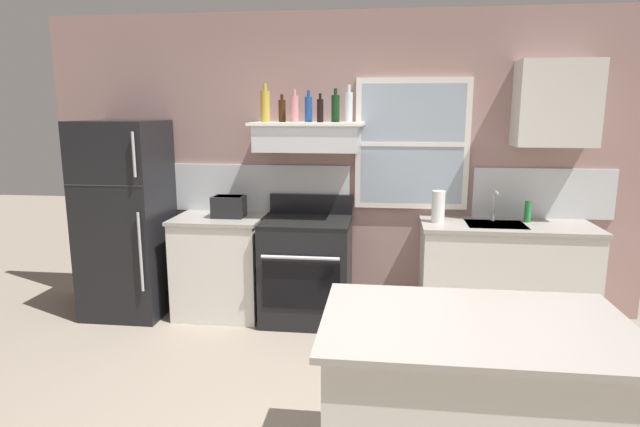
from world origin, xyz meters
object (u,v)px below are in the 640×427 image
(stove_range, at_px, (307,269))
(bottle_blue_liqueur, at_px, (309,109))
(refrigerator, at_px, (126,219))
(dish_soap_bottle, at_px, (528,212))
(bottle_clear_tall, at_px, (349,107))
(bottle_champagne_gold_foil, at_px, (265,106))
(paper_towel_roll, at_px, (438,207))
(bottle_rose_pink, at_px, (295,108))
(bottle_balsamic_dark, at_px, (320,110))
(toaster, at_px, (229,206))
(bottle_dark_green_wine, at_px, (335,108))
(bottle_brown_stout, at_px, (282,110))
(kitchen_island, at_px, (471,412))

(stove_range, bearing_deg, bottle_blue_liqueur, 89.98)
(bottle_blue_liqueur, bearing_deg, refrigerator, -174.06)
(stove_range, xyz_separation_m, dish_soap_bottle, (1.88, 0.14, 0.54))
(stove_range, relative_size, bottle_clear_tall, 3.51)
(stove_range, xyz_separation_m, bottle_champagne_gold_foil, (-0.36, 0.04, 1.42))
(refrigerator, relative_size, dish_soap_bottle, 9.76)
(refrigerator, distance_m, paper_towel_roll, 2.78)
(bottle_rose_pink, bearing_deg, refrigerator, -175.86)
(paper_towel_roll, bearing_deg, bottle_balsamic_dark, 178.89)
(bottle_champagne_gold_foil, xyz_separation_m, bottle_blue_liqueur, (0.36, 0.11, -0.02))
(dish_soap_bottle, bearing_deg, toaster, -177.66)
(bottle_clear_tall, distance_m, paper_towel_roll, 1.13)
(refrigerator, xyz_separation_m, bottle_balsamic_dark, (1.76, 0.08, 0.97))
(stove_range, relative_size, paper_towel_roll, 4.04)
(toaster, bearing_deg, bottle_dark_green_wine, 7.29)
(bottle_dark_green_wine, bearing_deg, bottle_brown_stout, 179.99)
(bottle_clear_tall, bearing_deg, bottle_dark_green_wine, 136.91)
(toaster, relative_size, bottle_champagne_gold_foil, 0.91)
(bottle_champagne_gold_foil, bearing_deg, refrigerator, -177.11)
(bottle_rose_pink, xyz_separation_m, kitchen_island, (1.21, -2.21, -1.40))
(kitchen_island, bearing_deg, bottle_dark_green_wine, 110.75)
(bottle_champagne_gold_foil, relative_size, paper_towel_roll, 1.20)
(refrigerator, xyz_separation_m, toaster, (0.95, 0.05, 0.13))
(bottle_brown_stout, relative_size, bottle_blue_liqueur, 0.88)
(bottle_brown_stout, xyz_separation_m, dish_soap_bottle, (2.11, -0.01, -0.84))
(bottle_clear_tall, bearing_deg, bottle_balsamic_dark, 175.51)
(bottle_rose_pink, xyz_separation_m, bottle_clear_tall, (0.47, -0.05, 0.01))
(bottle_rose_pink, height_order, dish_soap_bottle, bottle_rose_pink)
(bottle_balsamic_dark, bearing_deg, dish_soap_bottle, 2.61)
(stove_range, xyz_separation_m, bottle_rose_pink, (-0.11, 0.09, 1.40))
(bottle_blue_liqueur, xyz_separation_m, bottle_balsamic_dark, (0.11, -0.09, -0.01))
(refrigerator, bearing_deg, paper_towel_roll, 1.25)
(refrigerator, xyz_separation_m, dish_soap_bottle, (3.53, 0.16, 0.12))
(bottle_balsamic_dark, height_order, paper_towel_roll, bottle_balsamic_dark)
(refrigerator, relative_size, stove_range, 1.61)
(bottle_blue_liqueur, bearing_deg, bottle_clear_tall, -17.35)
(bottle_brown_stout, relative_size, bottle_balsamic_dark, 0.99)
(refrigerator, xyz_separation_m, bottle_blue_liqueur, (1.65, 0.17, 0.98))
(bottle_blue_liqueur, distance_m, paper_towel_roll, 1.39)
(toaster, distance_m, bottle_blue_liqueur, 1.11)
(paper_towel_roll, height_order, kitchen_island, paper_towel_roll)
(stove_range, height_order, kitchen_island, stove_range)
(bottle_balsamic_dark, relative_size, paper_towel_roll, 0.89)
(refrigerator, height_order, paper_towel_roll, refrigerator)
(bottle_rose_pink, xyz_separation_m, bottle_blue_liqueur, (0.11, 0.06, -0.00))
(toaster, xyz_separation_m, kitchen_island, (1.80, -2.16, -0.55))
(refrigerator, height_order, stove_range, refrigerator)
(toaster, relative_size, dish_soap_bottle, 1.65)
(bottle_clear_tall, relative_size, kitchen_island, 0.22)
(bottle_clear_tall, height_order, dish_soap_bottle, bottle_clear_tall)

